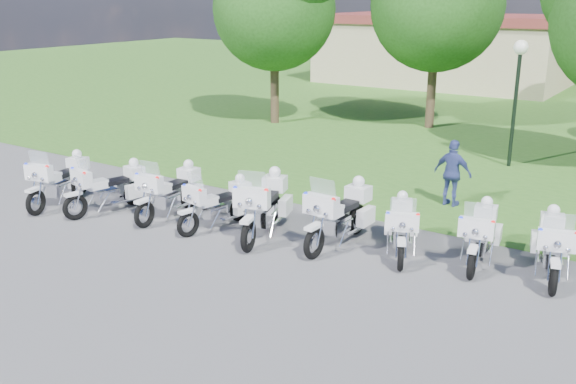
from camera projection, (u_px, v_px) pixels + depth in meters
The scene contains 14 objects.
ground at pixel (236, 242), 14.19m from camera, with size 100.00×100.00×0.00m, color #5A5A60.
grass_lawn at pixel (537, 93), 35.63m from camera, with size 100.00×48.00×0.01m, color #336921.
motorcycle_0 at pixel (61, 179), 16.61m from camera, with size 1.12×2.31×1.58m.
motorcycle_1 at pixel (110, 187), 16.04m from camera, with size 1.06×2.26×1.54m.
motorcycle_2 at pixel (171, 191), 15.69m from camera, with size 0.83×2.32×1.56m.
motorcycle_3 at pixel (219, 203), 14.92m from camera, with size 0.96×2.12×1.43m.
motorcycle_4 at pixel (264, 205), 14.42m from camera, with size 1.31×2.48×1.71m.
motorcycle_5 at pixel (340, 213), 13.91m from camera, with size 0.84×2.48×1.67m.
motorcycle_6 at pixel (401, 226), 13.40m from camera, with size 1.25×2.00×1.44m.
motorcycle_7 at pixel (480, 234), 12.96m from camera, with size 0.95×2.19×1.48m.
motorcycle_8 at pixel (553, 245), 12.34m from camera, with size 1.10×2.19×1.50m.
lamp_post at pixel (518, 72), 19.59m from camera, with size 0.44×0.44×3.94m.
building_west at pixel (443, 49), 39.01m from camera, with size 14.56×8.32×4.10m.
bystander_c at pixel (453, 173), 16.39m from camera, with size 1.01×0.42×1.73m, color #3A468C.
Camera 1 is at (8.31, -10.36, 5.24)m, focal length 40.00 mm.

